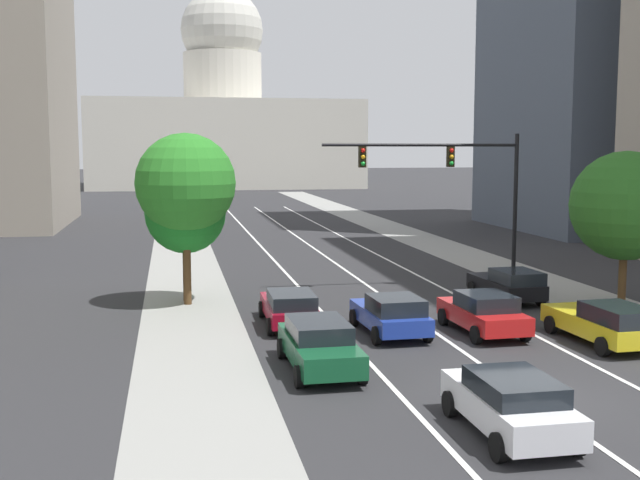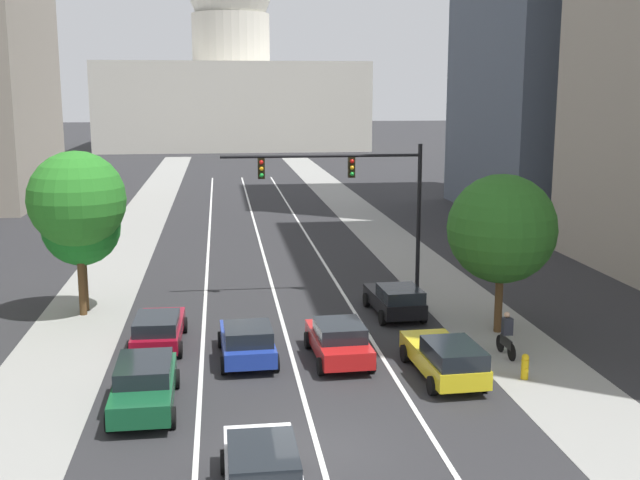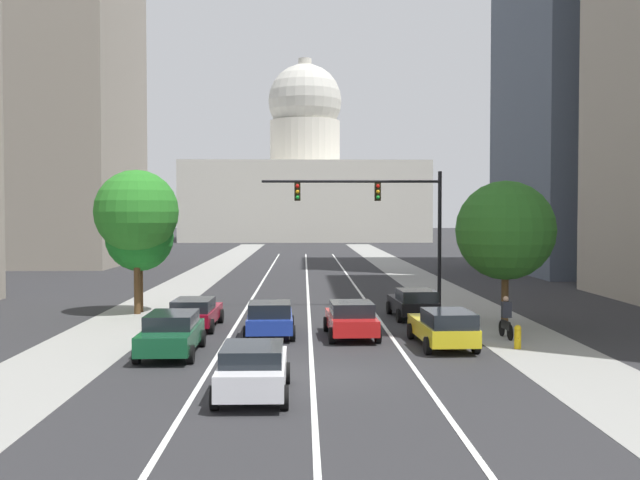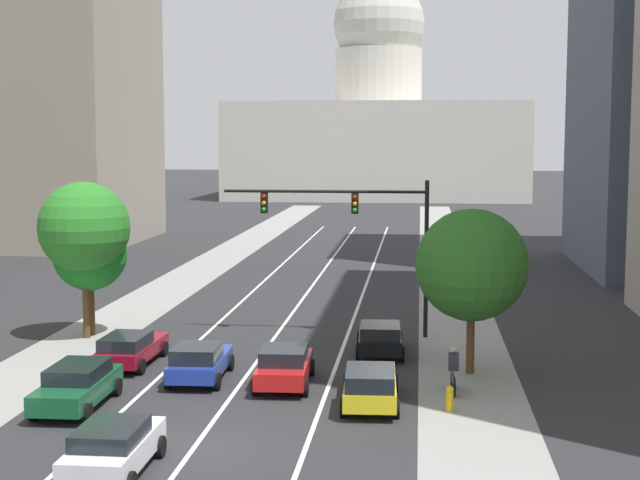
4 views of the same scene
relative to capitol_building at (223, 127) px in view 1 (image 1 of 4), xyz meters
name	(u,v)px [view 1 (image 1 of 4)]	position (x,y,z in m)	size (l,w,h in m)	color
ground_plane	(296,236)	(0.00, -80.95, -10.36)	(400.00, 400.00, 0.00)	#2B2B2D
sidewalk_left	(182,246)	(-8.62, -85.95, -10.36)	(3.86, 130.00, 0.01)	gray
sidewalk_right	(425,241)	(8.62, -85.95, -10.36)	(3.86, 130.00, 0.01)	gray
lane_stripe_left	(279,265)	(-3.34, -95.95, -10.35)	(0.16, 90.00, 0.01)	white
lane_stripe_center	(336,264)	(0.00, -95.95, -10.35)	(0.16, 90.00, 0.01)	white
lane_stripe_right	(392,262)	(3.34, -95.95, -10.35)	(0.16, 90.00, 0.01)	white
capitol_building	(223,127)	(0.00, 0.00, 0.00)	(44.61, 29.34, 34.88)	beige
car_yellow	(604,322)	(5.03, -116.12, -9.58)	(2.15, 4.86, 1.50)	yellow
car_crimson	(290,307)	(-5.02, -111.36, -9.63)	(2.04, 4.66, 1.39)	maroon
car_red	(483,312)	(1.67, -113.75, -9.59)	(2.18, 4.46, 1.48)	red
car_green	(319,344)	(-5.01, -117.34, -9.57)	(2.08, 4.75, 1.50)	#14512D
car_white	(510,403)	(-1.67, -123.52, -9.58)	(2.04, 4.34, 1.46)	silver
car_black	(509,284)	(5.03, -108.38, -9.59)	(2.18, 4.36, 1.48)	black
car_blue	(391,314)	(-1.66, -113.38, -9.60)	(2.17, 4.38, 1.47)	#1E389E
traffic_signal_mast	(457,177)	(4.01, -104.55, -5.06)	(9.57, 0.39, 7.32)	black
street_tree_near_left	(185,213)	(-8.69, -105.68, -6.52)	(3.48, 3.48, 5.60)	#51381E
street_tree_near_right	(626,206)	(8.71, -111.16, -6.04)	(4.41, 4.41, 6.54)	#51381E
street_tree_mid_left	(186,184)	(-8.67, -106.41, -5.21)	(4.22, 4.22, 7.28)	#51381E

